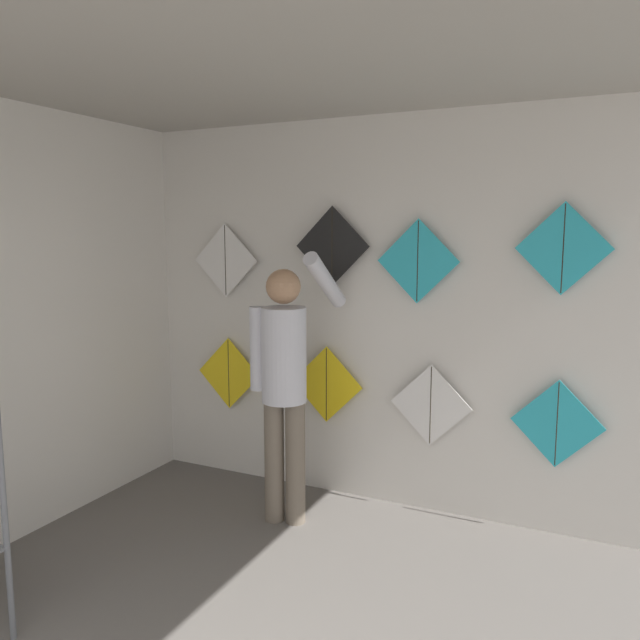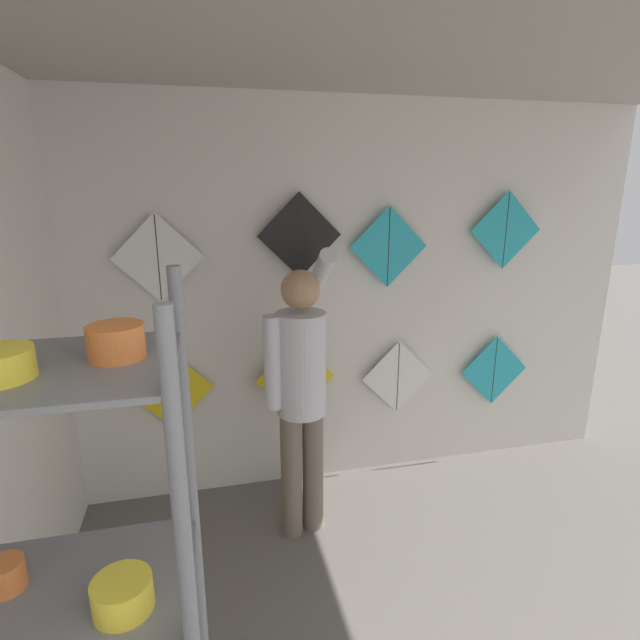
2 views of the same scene
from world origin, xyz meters
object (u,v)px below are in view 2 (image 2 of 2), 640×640
object	(u,v)px
kite_5	(300,235)
kite_3	(494,370)
kite_4	(158,258)
kite_0	(171,390)
kite_6	(389,247)
kite_1	(295,378)
shopkeeper	(301,382)
kite_2	(398,377)
kite_7	(506,230)

from	to	relation	value
kite_5	kite_3	bearing A→B (deg)	0.00
kite_3	kite_4	bearing A→B (deg)	180.00
kite_0	kite_6	size ratio (longest dim) A/B	1.00
kite_3	kite_1	bearing A→B (deg)	180.00
kite_1	kite_4	xyz separation A→B (m)	(-0.88, 0.00, 0.91)
kite_1	kite_4	distance (m)	1.27
kite_3	shopkeeper	bearing A→B (deg)	-162.52
kite_5	kite_2	bearing A→B (deg)	0.00
kite_6	kite_3	bearing A→B (deg)	0.00
kite_3	kite_7	xyz separation A→B (m)	(-0.02, 0.00, 1.12)
shopkeeper	kite_3	bearing A→B (deg)	5.04
kite_0	kite_3	bearing A→B (deg)	0.00
kite_0	kite_6	distance (m)	1.82
kite_1	kite_3	world-z (taller)	kite_1
kite_5	kite_6	size ratio (longest dim) A/B	1.00
kite_7	kite_5	bearing A→B (deg)	180.00
kite_3	kite_5	distance (m)	1.94
kite_1	kite_7	world-z (taller)	kite_7
kite_2	kite_4	distance (m)	1.95
kite_4	kite_6	distance (m)	1.57
shopkeeper	kite_5	xyz separation A→B (m)	(0.11, 0.53, 0.84)
kite_2	kite_6	size ratio (longest dim) A/B	1.00
kite_6	kite_7	xyz separation A→B (m)	(0.93, 0.00, 0.10)
shopkeeper	kite_7	bearing A→B (deg)	5.23
kite_6	kite_4	bearing A→B (deg)	180.00
kite_3	kite_6	xyz separation A→B (m)	(-0.95, 0.00, 1.02)
kite_6	kite_7	bearing A→B (deg)	0.00
kite_7	kite_6	bearing A→B (deg)	180.00
kite_0	kite_2	bearing A→B (deg)	0.00
kite_2	shopkeeper	bearing A→B (deg)	-148.31
shopkeeper	kite_2	distance (m)	1.05
kite_5	kite_6	bearing A→B (deg)	0.00
kite_5	kite_7	bearing A→B (deg)	0.00
shopkeeper	kite_4	world-z (taller)	kite_4
kite_2	kite_7	bearing A→B (deg)	0.00
shopkeeper	kite_3	distance (m)	1.80
kite_4	kite_7	size ratio (longest dim) A/B	1.00
kite_1	kite_2	xyz separation A→B (m)	(0.80, 0.00, -0.06)
shopkeeper	kite_7	xyz separation A→B (m)	(1.67, 0.53, 0.84)
kite_3	kite_4	distance (m)	2.70
kite_1	kite_5	xyz separation A→B (m)	(0.04, 0.00, 1.03)
kite_5	kite_7	xyz separation A→B (m)	(1.57, 0.00, 0.00)
kite_1	kite_5	bearing A→B (deg)	0.00
kite_6	shopkeeper	bearing A→B (deg)	-144.53
kite_1	kite_3	bearing A→B (deg)	0.00
shopkeeper	kite_5	size ratio (longest dim) A/B	3.22
kite_1	kite_5	distance (m)	1.03
kite_1	kite_6	xyz separation A→B (m)	(0.69, 0.00, 0.94)
kite_0	kite_6	bearing A→B (deg)	0.00
shopkeeper	kite_6	distance (m)	1.18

